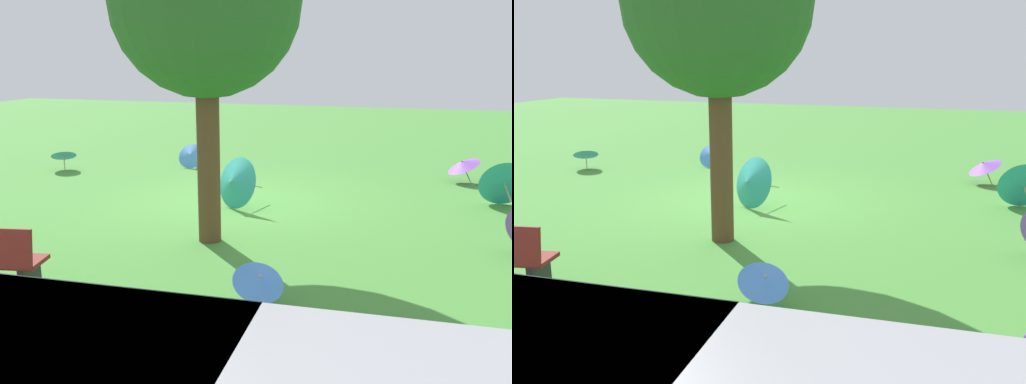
% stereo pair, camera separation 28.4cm
% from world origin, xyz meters
% --- Properties ---
extents(ground, '(40.00, 40.00, 0.00)m').
position_xyz_m(ground, '(0.00, 0.00, 0.00)').
color(ground, '#478C38').
extents(shade_tree, '(2.68, 2.68, 4.82)m').
position_xyz_m(shade_tree, '(-0.33, 2.25, 3.44)').
color(shade_tree, brown).
rests_on(shade_tree, ground).
extents(parasol_blue_0, '(0.80, 0.79, 0.57)m').
position_xyz_m(parasol_blue_0, '(-1.73, 4.38, 0.37)').
color(parasol_blue_0, tan).
rests_on(parasol_blue_0, ground).
extents(parasol_blue_2, '(0.67, 0.67, 0.60)m').
position_xyz_m(parasol_blue_2, '(2.19, -2.94, 0.30)').
color(parasol_blue_2, tan).
rests_on(parasol_blue_2, ground).
extents(parasol_teal_0, '(1.04, 1.05, 0.96)m').
position_xyz_m(parasol_teal_0, '(-0.07, 0.37, 0.48)').
color(parasol_teal_0, tan).
rests_on(parasol_teal_0, ground).
extents(parasol_purple_1, '(0.91, 0.92, 0.65)m').
position_xyz_m(parasol_purple_1, '(-4.16, -3.02, 0.42)').
color(parasol_purple_1, tan).
rests_on(parasol_purple_1, ground).
extents(parasol_teal_2, '(0.97, 0.88, 0.90)m').
position_xyz_m(parasol_teal_2, '(-4.79, -1.23, 0.45)').
color(parasol_teal_2, tan).
rests_on(parasol_teal_2, ground).
extents(parasol_blue_3, '(0.81, 0.80, 0.57)m').
position_xyz_m(parasol_blue_3, '(4.99, -1.74, 0.39)').
color(parasol_blue_3, tan).
rests_on(parasol_blue_3, ground).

